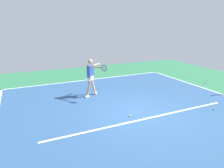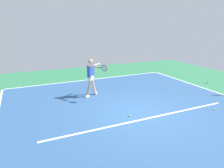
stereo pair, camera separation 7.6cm
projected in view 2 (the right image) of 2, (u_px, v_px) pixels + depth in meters
The scene contains 11 objects.
ground_plane at pixel (138, 113), 8.14m from camera, with size 19.94×19.94×0.00m, color #2D754C.
court_surface at pixel (138, 113), 8.14m from camera, with size 10.33×11.57×0.00m, color #2D5484.
court_line_baseline_near at pixel (91, 79), 13.15m from camera, with size 10.33×0.10×0.01m, color white.
court_line_service at pixel (146, 119), 7.63m from camera, with size 7.75×0.10×0.01m, color white.
court_line_centre_mark at pixel (92, 80), 12.98m from camera, with size 0.10×0.30×0.01m, color white.
tennis_player at pixel (91, 75), 9.87m from camera, with size 1.04×1.43×1.85m.
tennis_ball_far_corner at pixel (163, 87), 11.42m from camera, with size 0.07×0.07×0.07m, color #CCE033.
tennis_ball_near_player at pixel (214, 109), 8.44m from camera, with size 0.07×0.07×0.07m, color #CCE033.
tennis_ball_by_baseline at pixel (130, 116), 7.81m from camera, with size 0.07×0.07×0.07m, color #C6E53D.
tennis_ball_by_sideline at pixel (187, 90), 10.90m from camera, with size 0.07×0.07×0.07m, color #C6E53D.
water_bottle at pixel (208, 82), 12.26m from camera, with size 0.07×0.07×0.22m, color white.
Camera 2 is at (4.06, 6.39, 3.37)m, focal length 32.60 mm.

